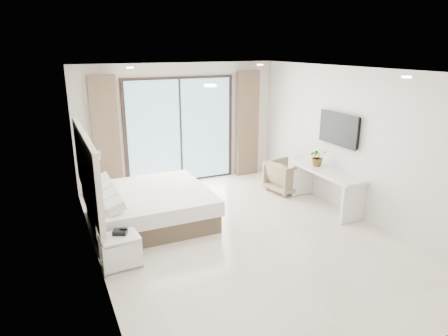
{
  "coord_description": "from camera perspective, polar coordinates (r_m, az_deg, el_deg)",
  "views": [
    {
      "loc": [
        -2.8,
        -5.39,
        3.05
      ],
      "look_at": [
        -0.14,
        0.4,
        1.09
      ],
      "focal_mm": 32.0,
      "sensor_mm": 36.0,
      "label": 1
    }
  ],
  "objects": [
    {
      "name": "nightstand",
      "position": [
        5.99,
        -14.56,
        -11.44
      ],
      "size": [
        0.55,
        0.46,
        0.48
      ],
      "rotation": [
        0.0,
        0.0,
        0.07
      ],
      "color": "silver",
      "rests_on": "ground"
    },
    {
      "name": "console_desk",
      "position": [
        7.94,
        14.44,
        -1.66
      ],
      "size": [
        0.53,
        1.7,
        0.77
      ],
      "color": "silver",
      "rests_on": "ground"
    },
    {
      "name": "phone",
      "position": [
        5.93,
        -14.62,
        -8.83
      ],
      "size": [
        0.24,
        0.22,
        0.06
      ],
      "primitive_type": "cube",
      "rotation": [
        0.0,
        0.0,
        -0.43
      ],
      "color": "black",
      "rests_on": "nightstand"
    },
    {
      "name": "room_shell",
      "position": [
        6.94,
        -2.09,
        4.88
      ],
      "size": [
        4.62,
        6.22,
        2.72
      ],
      "color": "silver",
      "rests_on": "ground"
    },
    {
      "name": "bed",
      "position": [
        7.27,
        -10.77,
        -5.41
      ],
      "size": [
        2.07,
        1.97,
        0.72
      ],
      "color": "brown",
      "rests_on": "ground"
    },
    {
      "name": "armchair",
      "position": [
        8.73,
        8.88,
        -0.97
      ],
      "size": [
        0.8,
        0.83,
        0.74
      ],
      "primitive_type": "imported",
      "rotation": [
        0.0,
        0.0,
        1.75
      ],
      "color": "#988463",
      "rests_on": "ground"
    },
    {
      "name": "ground",
      "position": [
        6.79,
        2.53,
        -9.58
      ],
      "size": [
        6.2,
        6.2,
        0.0
      ],
      "primitive_type": "plane",
      "color": "beige",
      "rests_on": "ground"
    },
    {
      "name": "plant",
      "position": [
        8.07,
        13.27,
        1.3
      ],
      "size": [
        0.44,
        0.46,
        0.29
      ],
      "primitive_type": "imported",
      "rotation": [
        0.0,
        0.0,
        -0.34
      ],
      "color": "#33662D",
      "rests_on": "console_desk"
    }
  ]
}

